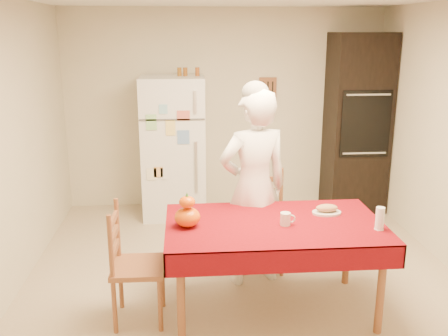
{
  "coord_description": "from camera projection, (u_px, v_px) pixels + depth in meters",
  "views": [
    {
      "loc": [
        -0.52,
        -4.05,
        2.21
      ],
      "look_at": [
        -0.17,
        0.2,
        1.04
      ],
      "focal_mm": 40.0,
      "sensor_mm": 36.0,
      "label": 1
    }
  ],
  "objects": [
    {
      "name": "floor",
      "position": [
        245.0,
        284.0,
        4.52
      ],
      "size": [
        4.5,
        4.5,
        0.0
      ],
      "primitive_type": "plane",
      "color": "tan",
      "rests_on": "ground"
    },
    {
      "name": "room_shell",
      "position": [
        247.0,
        105.0,
        4.09
      ],
      "size": [
        4.02,
        4.52,
        2.51
      ],
      "color": "beige",
      "rests_on": "ground"
    },
    {
      "name": "refrigerator",
      "position": [
        174.0,
        147.0,
        6.05
      ],
      "size": [
        0.75,
        0.74,
        1.7
      ],
      "color": "white",
      "rests_on": "floor"
    },
    {
      "name": "oven_cabinet",
      "position": [
        357.0,
        124.0,
        6.21
      ],
      "size": [
        0.7,
        0.62,
        2.2
      ],
      "color": "black",
      "rests_on": "floor"
    },
    {
      "name": "dining_table",
      "position": [
        274.0,
        231.0,
        3.92
      ],
      "size": [
        1.7,
        1.0,
        0.76
      ],
      "color": "brown",
      "rests_on": "floor"
    },
    {
      "name": "chair_far",
      "position": [
        262.0,
        215.0,
        4.77
      ],
      "size": [
        0.46,
        0.45,
        0.95
      ],
      "rotation": [
        0.0,
        0.0,
        -0.12
      ],
      "color": "brown",
      "rests_on": "floor"
    },
    {
      "name": "chair_left",
      "position": [
        130.0,
        260.0,
        3.83
      ],
      "size": [
        0.41,
        0.43,
        0.95
      ],
      "rotation": [
        0.0,
        0.0,
        1.56
      ],
      "color": "brown",
      "rests_on": "floor"
    },
    {
      "name": "seated_woman",
      "position": [
        254.0,
        189.0,
        4.37
      ],
      "size": [
        0.73,
        0.57,
        1.76
      ],
      "primitive_type": "imported",
      "rotation": [
        0.0,
        0.0,
        3.41
      ],
      "color": "white",
      "rests_on": "floor"
    },
    {
      "name": "coffee_mug",
      "position": [
        285.0,
        219.0,
        3.84
      ],
      "size": [
        0.08,
        0.08,
        0.1
      ],
      "primitive_type": "cylinder",
      "color": "silver",
      "rests_on": "dining_table"
    },
    {
      "name": "pumpkin_lower",
      "position": [
        187.0,
        217.0,
        3.81
      ],
      "size": [
        0.2,
        0.2,
        0.15
      ],
      "primitive_type": "ellipsoid",
      "color": "#D14504",
      "rests_on": "dining_table"
    },
    {
      "name": "pumpkin_upper",
      "position": [
        187.0,
        202.0,
        3.78
      ],
      "size": [
        0.12,
        0.12,
        0.09
      ],
      "primitive_type": "ellipsoid",
      "color": "#C54A04",
      "rests_on": "pumpkin_lower"
    },
    {
      "name": "wine_glass",
      "position": [
        380.0,
        218.0,
        3.75
      ],
      "size": [
        0.07,
        0.07,
        0.18
      ],
      "primitive_type": "cylinder",
      "color": "white",
      "rests_on": "dining_table"
    },
    {
      "name": "bread_plate",
      "position": [
        327.0,
        213.0,
        4.09
      ],
      "size": [
        0.24,
        0.24,
        0.02
      ],
      "primitive_type": "cylinder",
      "color": "silver",
      "rests_on": "dining_table"
    },
    {
      "name": "bread_loaf",
      "position": [
        327.0,
        208.0,
        4.08
      ],
      "size": [
        0.18,
        0.1,
        0.06
      ],
      "primitive_type": "ellipsoid",
      "color": "#986D4B",
      "rests_on": "bread_plate"
    },
    {
      "name": "spice_jar_left",
      "position": [
        179.0,
        72.0,
        5.87
      ],
      "size": [
        0.05,
        0.05,
        0.1
      ],
      "primitive_type": "cylinder",
      "color": "brown",
      "rests_on": "refrigerator"
    },
    {
      "name": "spice_jar_mid",
      "position": [
        185.0,
        72.0,
        5.87
      ],
      "size": [
        0.05,
        0.05,
        0.1
      ],
      "primitive_type": "cylinder",
      "color": "brown",
      "rests_on": "refrigerator"
    },
    {
      "name": "spice_jar_right",
      "position": [
        197.0,
        72.0,
        5.88
      ],
      "size": [
        0.05,
        0.05,
        0.1
      ],
      "primitive_type": "cylinder",
      "color": "#95491B",
      "rests_on": "refrigerator"
    }
  ]
}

